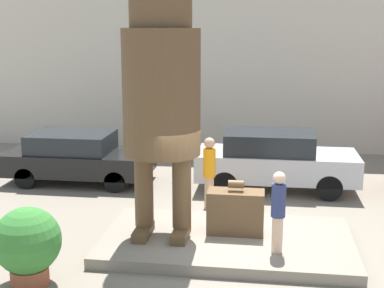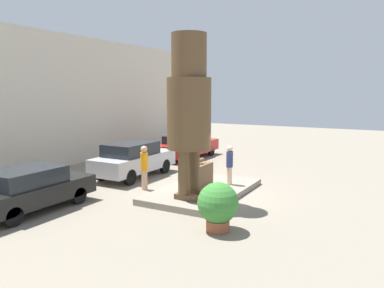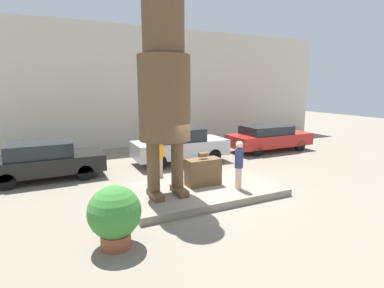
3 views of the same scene
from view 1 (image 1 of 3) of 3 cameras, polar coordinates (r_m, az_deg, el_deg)
name	(u,v)px [view 1 (image 1 of 3)]	position (r m, az deg, el deg)	size (l,w,h in m)	color
ground_plane	(227,247)	(11.40, 3.74, -10.86)	(60.00, 60.00, 0.00)	gray
pedestal	(227,241)	(11.36, 3.75, -10.33)	(5.17, 2.98, 0.23)	gray
building_backdrop	(248,55)	(19.74, 5.97, 9.47)	(28.00, 0.60, 7.01)	beige
statue_figure	(161,74)	(10.59, -3.30, 7.47)	(1.55, 1.55, 5.74)	brown
giant_suitcase	(236,212)	(11.34, 4.68, -7.21)	(1.18, 0.56, 1.15)	brown
tourist	(278,209)	(10.36, 9.18, -6.83)	(0.27, 0.27, 1.61)	beige
parked_car_black	(77,156)	(16.02, -12.13, -1.30)	(4.23, 1.86, 1.48)	black
parked_car_silver	(274,159)	(15.10, 8.78, -1.63)	(4.43, 1.82, 1.65)	#B7B7BC
planter_pot	(28,244)	(9.95, -17.13, -10.12)	(1.19, 1.19, 1.43)	brown
worker_hivis	(209,170)	(13.38, 1.85, -2.77)	(0.31, 0.31, 1.82)	tan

